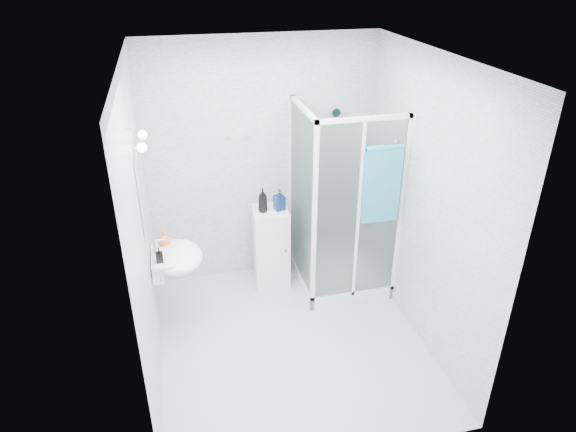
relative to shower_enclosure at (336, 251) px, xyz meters
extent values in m
cube|color=silver|center=(-0.67, -0.77, 0.85)|extent=(2.40, 2.60, 2.60)
cube|color=silver|center=(-0.67, -0.77, -0.44)|extent=(2.40, 2.60, 0.01)
cube|color=white|center=(-0.67, -0.77, 2.15)|extent=(2.40, 2.60, 0.01)
cube|color=white|center=(0.08, 0.08, -0.39)|extent=(0.90, 0.90, 0.12)
cube|color=white|center=(-0.35, 0.08, 1.53)|extent=(0.04, 0.90, 0.04)
cube|color=white|center=(0.08, -0.35, 1.53)|extent=(0.90, 0.04, 0.04)
cube|color=white|center=(-0.35, -0.35, 0.55)|extent=(0.04, 0.04, 2.00)
cube|color=white|center=(-0.36, 0.08, 0.59)|extent=(0.02, 0.82, 1.84)
cube|color=white|center=(0.08, -0.36, 0.59)|extent=(0.82, 0.02, 1.84)
cube|color=white|center=(0.08, -0.35, 0.59)|extent=(0.03, 0.04, 1.84)
cylinder|color=silver|center=(0.08, 0.47, 0.90)|extent=(0.02, 0.02, 1.00)
cylinder|color=silver|center=(0.08, 0.44, 1.37)|extent=(0.09, 0.05, 0.09)
cylinder|color=silver|center=(0.13, 0.50, 0.60)|extent=(0.12, 0.04, 0.12)
cylinder|color=silver|center=(0.36, -0.39, 1.33)|extent=(0.03, 0.05, 0.03)
cube|color=white|center=(-1.81, -0.32, 0.30)|extent=(0.10, 0.40, 0.18)
ellipsoid|color=white|center=(-1.63, -0.32, 0.35)|extent=(0.46, 0.56, 0.20)
cube|color=white|center=(-1.75, -0.32, 0.40)|extent=(0.16, 0.50, 0.02)
cylinder|color=silver|center=(-1.81, -0.32, 0.48)|extent=(0.04, 0.04, 0.16)
cylinder|color=silver|center=(-1.76, -0.32, 0.55)|extent=(0.12, 0.02, 0.02)
cube|color=white|center=(-1.85, -0.32, 1.05)|extent=(0.02, 0.60, 0.70)
cylinder|color=silver|center=(-1.84, -0.48, 1.47)|extent=(0.05, 0.04, 0.04)
sphere|color=white|center=(-1.80, -0.48, 1.47)|extent=(0.08, 0.08, 0.08)
cylinder|color=silver|center=(-1.84, -0.16, 1.47)|extent=(0.05, 0.04, 0.04)
sphere|color=white|center=(-1.80, -0.16, 1.47)|extent=(0.08, 0.08, 0.08)
cylinder|color=silver|center=(-1.02, 0.50, 1.17)|extent=(0.02, 0.04, 0.02)
sphere|color=silver|center=(-1.02, 0.48, 1.17)|extent=(0.03, 0.03, 0.03)
cylinder|color=silver|center=(-0.82, 0.50, 1.17)|extent=(0.02, 0.04, 0.02)
sphere|color=silver|center=(-0.82, 0.48, 1.17)|extent=(0.03, 0.03, 0.03)
cube|color=white|center=(-0.65, 0.26, -0.01)|extent=(0.39, 0.39, 0.88)
cube|color=white|center=(-0.65, 0.08, -0.01)|extent=(0.33, 0.03, 0.75)
sphere|color=#AE4918|center=(-0.53, 0.06, 0.04)|extent=(0.03, 0.03, 0.03)
cube|color=teal|center=(0.27, -0.40, 0.90)|extent=(0.36, 0.04, 0.74)
cylinder|color=teal|center=(0.27, -0.40, 1.27)|extent=(0.36, 0.05, 0.05)
imported|color=black|center=(-0.73, 0.24, 0.57)|extent=(0.10, 0.10, 0.26)
imported|color=#0C214C|center=(-0.55, 0.25, 0.55)|extent=(0.12, 0.13, 0.23)
imported|color=orange|center=(-1.73, -0.19, 0.49)|extent=(0.12, 0.12, 0.15)
imported|color=black|center=(-1.78, -0.46, 0.48)|extent=(0.06, 0.06, 0.14)
camera|label=1|loc=(-1.56, -4.41, 2.83)|focal=32.00mm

